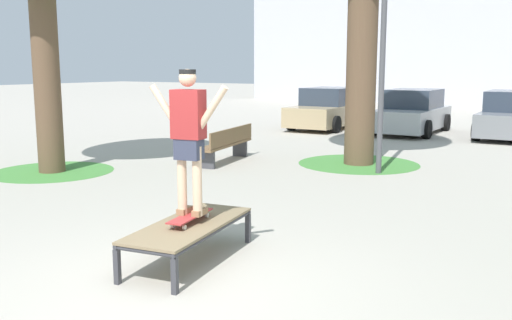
{
  "coord_description": "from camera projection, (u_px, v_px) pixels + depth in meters",
  "views": [
    {
      "loc": [
        3.62,
        -4.28,
        2.27
      ],
      "look_at": [
        -0.38,
        2.25,
        1.0
      ],
      "focal_mm": 39.59,
      "sensor_mm": 36.0,
      "label": 1
    }
  ],
  "objects": [
    {
      "name": "ground_plane",
      "position": [
        174.0,
        289.0,
        5.84
      ],
      "size": [
        120.0,
        120.0,
        0.0
      ],
      "primitive_type": "plane",
      "color": "#B2AA9E"
    },
    {
      "name": "building_facade",
      "position": [
        493.0,
        18.0,
        33.39
      ],
      "size": [
        30.89,
        4.0,
        10.17
      ],
      "primitive_type": "cube",
      "color": "silver",
      "rests_on": "ground"
    },
    {
      "name": "skate_box",
      "position": [
        189.0,
        227.0,
        6.6
      ],
      "size": [
        1.04,
        1.99,
        0.46
      ],
      "color": "#38383D",
      "rests_on": "ground"
    },
    {
      "name": "skateboard",
      "position": [
        190.0,
        216.0,
        6.61
      ],
      "size": [
        0.33,
        0.82,
        0.09
      ],
      "color": "#B23333",
      "rests_on": "skate_box"
    },
    {
      "name": "skater",
      "position": [
        189.0,
        132.0,
        6.45
      ],
      "size": [
        1.0,
        0.33,
        1.69
      ],
      "color": "beige",
      "rests_on": "skateboard"
    },
    {
      "name": "grass_patch_near_left",
      "position": [
        52.0,
        171.0,
        12.34
      ],
      "size": [
        2.63,
        2.63,
        0.01
      ],
      "primitive_type": "cylinder",
      "color": "#47893D",
      "rests_on": "ground"
    },
    {
      "name": "grass_patch_mid_back",
      "position": [
        358.0,
        164.0,
        13.33
      ],
      "size": [
        2.83,
        2.83,
        0.01
      ],
      "primitive_type": "cylinder",
      "color": "#47893D",
      "rests_on": "ground"
    },
    {
      "name": "car_tan",
      "position": [
        328.0,
        110.0,
        20.96
      ],
      "size": [
        1.98,
        4.23,
        1.5
      ],
      "color": "tan",
      "rests_on": "ground"
    },
    {
      "name": "car_silver",
      "position": [
        413.0,
        113.0,
        19.42
      ],
      "size": [
        1.94,
        4.21,
        1.5
      ],
      "color": "#B7BABF",
      "rests_on": "ground"
    },
    {
      "name": "car_grey",
      "position": [
        512.0,
        116.0,
        18.12
      ],
      "size": [
        1.96,
        4.22,
        1.5
      ],
      "color": "slate",
      "rests_on": "ground"
    },
    {
      "name": "park_bench",
      "position": [
        227.0,
        144.0,
        13.48
      ],
      "size": [
        0.86,
        2.44,
        0.83
      ],
      "color": "brown",
      "rests_on": "ground"
    }
  ]
}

